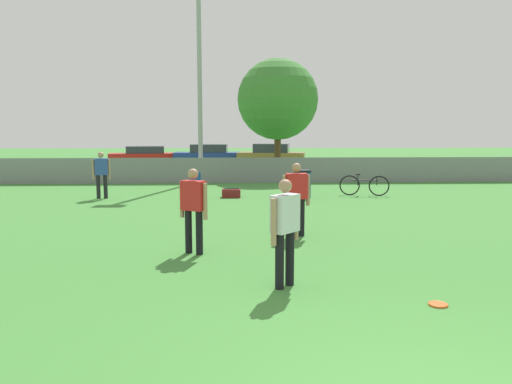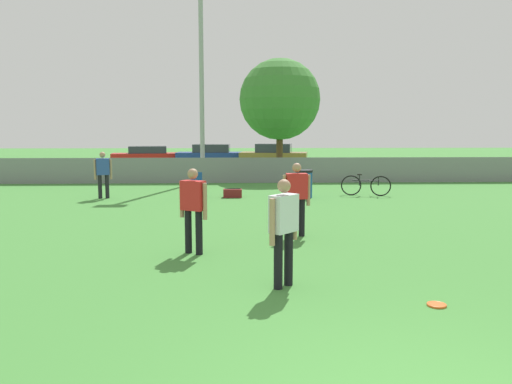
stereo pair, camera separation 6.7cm
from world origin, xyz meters
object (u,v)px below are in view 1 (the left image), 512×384
object	(u,v)px
light_pole	(199,54)
frisbee_disc	(438,304)
player_defender_red	(193,205)
parked_car_tan	(271,156)
tree_near_pole	(278,100)
parked_car_red	(145,156)
trash_bin	(302,184)
bicycle_sideline	(364,185)
gear_bag_sideline	(231,193)
player_receiver_white	(285,225)
player_thrower_red	(296,194)
parked_car_blue	(209,155)
spectator_in_blue	(101,172)
folding_chair_sideline	(197,182)

from	to	relation	value
light_pole	frisbee_disc	bearing A→B (deg)	-75.59
player_defender_red	parked_car_tan	size ratio (longest dim) A/B	0.36
tree_near_pole	parked_car_red	world-z (taller)	tree_near_pole
light_pole	trash_bin	size ratio (longest dim) A/B	10.15
parked_car_tan	bicycle_sideline	bearing A→B (deg)	-70.50
gear_bag_sideline	parked_car_tan	xyz separation A→B (m)	(2.45, 14.17, 0.55)
player_receiver_white	parked_car_tan	xyz separation A→B (m)	(1.62, 23.99, -0.22)
light_pole	parked_car_red	distance (m)	12.07
tree_near_pole	player_thrower_red	bearing A→B (deg)	-93.34
player_thrower_red	parked_car_blue	world-z (taller)	player_thrower_red
tree_near_pole	parked_car_red	size ratio (longest dim) A/B	1.20
gear_bag_sideline	spectator_in_blue	bearing A→B (deg)	-178.88
bicycle_sideline	parked_car_blue	distance (m)	16.08
spectator_in_blue	folding_chair_sideline	world-z (taller)	spectator_in_blue
player_thrower_red	bicycle_sideline	size ratio (longest dim) A/B	0.95
player_defender_red	trash_bin	world-z (taller)	player_defender_red
folding_chair_sideline	bicycle_sideline	distance (m)	5.82
spectator_in_blue	parked_car_tan	size ratio (longest dim) A/B	0.36
spectator_in_blue	trash_bin	bearing A→B (deg)	163.83
trash_bin	frisbee_disc	bearing A→B (deg)	-88.17
spectator_in_blue	parked_car_tan	bearing A→B (deg)	-131.16
light_pole	parked_car_tan	distance (m)	10.73
player_defender_red	spectator_in_blue	distance (m)	8.53
folding_chair_sideline	parked_car_tan	distance (m)	14.65
player_receiver_white	parked_car_red	world-z (taller)	player_receiver_white
light_pole	bicycle_sideline	xyz separation A→B (m)	(6.03, -5.17, -5.20)
player_thrower_red	gear_bag_sideline	world-z (taller)	player_thrower_red
tree_near_pole	player_receiver_white	size ratio (longest dim) A/B	3.59
folding_chair_sideline	parked_car_tan	bearing A→B (deg)	-80.76
folding_chair_sideline	parked_car_tan	size ratio (longest dim) A/B	0.20
parked_car_blue	bicycle_sideline	bearing A→B (deg)	-65.13
tree_near_pole	folding_chair_sideline	bearing A→B (deg)	-114.58
player_receiver_white	gear_bag_sideline	xyz separation A→B (m)	(-0.83, 9.82, -0.78)
player_defender_red	parked_car_tan	distance (m)	22.17
player_receiver_white	frisbee_disc	size ratio (longest dim) A/B	6.28
player_receiver_white	parked_car_blue	xyz separation A→B (m)	(-2.28, 24.93, -0.25)
light_pole	parked_car_tan	size ratio (longest dim) A/B	2.19
light_pole	trash_bin	world-z (taller)	light_pole
player_defender_red	parked_car_blue	bearing A→B (deg)	123.03
parked_car_tan	tree_near_pole	bearing A→B (deg)	-81.33
light_pole	parked_car_red	size ratio (longest dim) A/B	2.02
light_pole	bicycle_sideline	world-z (taller)	light_pole
player_thrower_red	gear_bag_sideline	xyz separation A→B (m)	(-1.43, 6.33, -0.78)
spectator_in_blue	folding_chair_sideline	size ratio (longest dim) A/B	1.77
light_pole	parked_car_blue	size ratio (longest dim) A/B	2.15
player_defender_red	parked_car_blue	world-z (taller)	player_defender_red
folding_chair_sideline	trash_bin	size ratio (longest dim) A/B	0.94
tree_near_pole	folding_chair_sideline	distance (m)	8.76
parked_car_red	parked_car_tan	bearing A→B (deg)	-18.52
player_thrower_red	frisbee_disc	size ratio (longest dim) A/B	6.28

